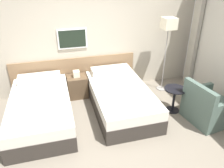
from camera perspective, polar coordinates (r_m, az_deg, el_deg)
name	(u,v)px	position (r m, az deg, el deg)	size (l,w,h in m)	color
ground_plane	(113,138)	(3.98, 0.23, -13.88)	(16.00, 16.00, 0.00)	slate
wall_headboard	(89,37)	(5.05, -6.04, 12.05)	(10.00, 0.10, 2.70)	#B7AD99
bed_near_door	(41,109)	(4.45, -18.04, -6.26)	(1.12, 2.03, 0.63)	#332D28
bed_near_window	(120,98)	(4.59, 2.13, -3.61)	(1.12, 2.03, 0.63)	#332D28
nightstand	(77,86)	(5.10, -9.03, -0.53)	(0.44, 0.40, 0.64)	brown
floor_lamp	(168,28)	(5.08, 14.52, 13.87)	(0.28, 0.28, 1.74)	#9E9993
side_table	(174,95)	(4.64, 15.99, -2.85)	(0.44, 0.44, 0.53)	black
armchair	(208,108)	(4.63, 23.80, -5.80)	(0.87, 0.86, 0.82)	#4C6056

